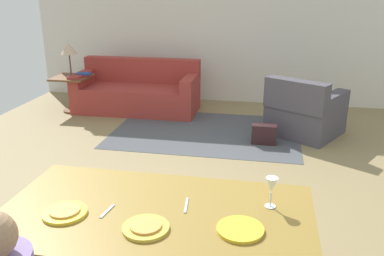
% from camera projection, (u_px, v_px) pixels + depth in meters
% --- Properties ---
extents(ground_plane, '(7.16, 6.45, 0.02)m').
position_uv_depth(ground_plane, '(204.00, 182.00, 4.36)').
color(ground_plane, olive).
extents(back_wall, '(7.16, 0.10, 2.70)m').
position_uv_depth(back_wall, '(236.00, 24.00, 6.95)').
color(back_wall, silver).
rests_on(back_wall, ground_plane).
extents(dining_table, '(1.78, 0.97, 0.76)m').
position_uv_depth(dining_table, '(155.00, 222.00, 2.35)').
color(dining_table, olive).
rests_on(dining_table, ground_plane).
extents(plate_near_man, '(0.25, 0.25, 0.02)m').
position_uv_depth(plate_near_man, '(65.00, 213.00, 2.30)').
color(plate_near_man, yellow).
rests_on(plate_near_man, dining_table).
extents(pizza_near_man, '(0.17, 0.17, 0.01)m').
position_uv_depth(pizza_near_man, '(65.00, 210.00, 2.29)').
color(pizza_near_man, gold).
rests_on(pizza_near_man, plate_near_man).
extents(plate_near_child, '(0.25, 0.25, 0.02)m').
position_uv_depth(plate_near_child, '(146.00, 228.00, 2.15)').
color(plate_near_child, yellow).
rests_on(plate_near_child, dining_table).
extents(pizza_near_child, '(0.17, 0.17, 0.01)m').
position_uv_depth(pizza_near_child, '(146.00, 225.00, 2.15)').
color(pizza_near_child, gold).
rests_on(pizza_near_child, plate_near_child).
extents(plate_near_woman, '(0.25, 0.25, 0.02)m').
position_uv_depth(plate_near_woman, '(240.00, 229.00, 2.14)').
color(plate_near_woman, yellow).
rests_on(plate_near_woman, dining_table).
extents(wine_glass, '(0.07, 0.07, 0.19)m').
position_uv_depth(wine_glass, '(272.00, 186.00, 2.33)').
color(wine_glass, silver).
rests_on(wine_glass, dining_table).
extents(fork, '(0.04, 0.15, 0.01)m').
position_uv_depth(fork, '(107.00, 211.00, 2.32)').
color(fork, silver).
rests_on(fork, dining_table).
extents(knife, '(0.03, 0.17, 0.01)m').
position_uv_depth(knife, '(186.00, 205.00, 2.39)').
color(knife, silver).
rests_on(knife, dining_table).
extents(area_rug, '(2.60, 1.80, 0.01)m').
position_uv_depth(area_rug, '(206.00, 132.00, 5.81)').
color(area_rug, '#494D52').
rests_on(area_rug, ground_plane).
extents(couch, '(1.98, 0.86, 0.82)m').
position_uv_depth(couch, '(138.00, 92.00, 6.74)').
color(couch, '#9B332D').
rests_on(couch, ground_plane).
extents(armchair, '(1.17, 1.17, 0.82)m').
position_uv_depth(armchair, '(304.00, 113.00, 5.61)').
color(armchair, '#48444D').
rests_on(armchair, ground_plane).
extents(side_table, '(0.56, 0.56, 0.58)m').
position_uv_depth(side_table, '(73.00, 89.00, 6.65)').
color(side_table, brown).
rests_on(side_table, ground_plane).
extents(table_lamp, '(0.26, 0.26, 0.54)m').
position_uv_depth(table_lamp, '(69.00, 50.00, 6.44)').
color(table_lamp, '#553840').
rests_on(table_lamp, side_table).
extents(book_lower, '(0.22, 0.16, 0.03)m').
position_uv_depth(book_lower, '(82.00, 76.00, 6.59)').
color(book_lower, maroon).
rests_on(book_lower, side_table).
extents(book_upper, '(0.22, 0.16, 0.03)m').
position_uv_depth(book_upper, '(83.00, 74.00, 6.59)').
color(book_upper, navy).
rests_on(book_upper, book_lower).
extents(handbag, '(0.32, 0.16, 0.26)m').
position_uv_depth(handbag, '(264.00, 134.00, 5.35)').
color(handbag, black).
rests_on(handbag, ground_plane).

